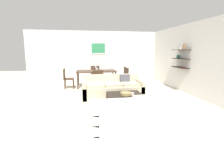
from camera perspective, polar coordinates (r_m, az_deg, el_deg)
ground_plane at (r=5.73m, az=0.27°, el=-7.74°), size 18.00×18.00×0.00m
back_wall_unit at (r=9.02m, az=-1.66°, el=7.26°), size 8.40×0.09×2.70m
right_wall_shelf_unit at (r=7.19m, az=24.05°, el=5.89°), size 0.34×8.20×2.70m
sofa_beige at (r=5.98m, az=0.24°, el=-4.11°), size 2.16×0.90×0.78m
loveseat_white at (r=3.61m, az=6.10°, el=-13.36°), size 1.65×0.90×0.78m
coffee_table at (r=4.89m, az=4.87°, el=-8.47°), size 1.05×1.06×0.38m
decorative_bowl at (r=4.86m, az=4.90°, el=-5.76°), size 0.34×0.34×0.08m
candle_jar at (r=4.81m, az=7.23°, el=-5.92°), size 0.09×0.09×0.09m
dining_table at (r=7.60m, az=-5.52°, el=1.69°), size 1.81×0.86×0.75m
dining_chair_right_near at (r=7.63m, az=4.47°, el=0.43°), size 0.44×0.44×0.88m
dining_chair_right_far at (r=8.00m, az=3.81°, el=0.86°), size 0.44×0.44×0.88m
dining_chair_head at (r=8.45m, az=-5.89°, el=1.28°), size 0.44×0.44×0.88m
dining_chair_foot at (r=6.80m, az=-5.01°, el=-0.68°), size 0.44×0.44×0.88m
dining_chair_left_near at (r=7.46m, az=-15.49°, el=-0.09°), size 0.44×0.44×0.88m
wine_glass_right_near at (r=7.55m, az=-0.37°, el=3.07°), size 0.07×0.07×0.16m
wine_glass_foot at (r=7.21m, az=-5.34°, el=2.81°), size 0.07×0.07×0.17m
wine_glass_left_near at (r=7.45m, az=-10.66°, el=2.89°), size 0.07×0.07×0.17m
wine_glass_head at (r=7.94m, az=-5.73°, el=3.48°), size 0.06×0.06×0.18m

